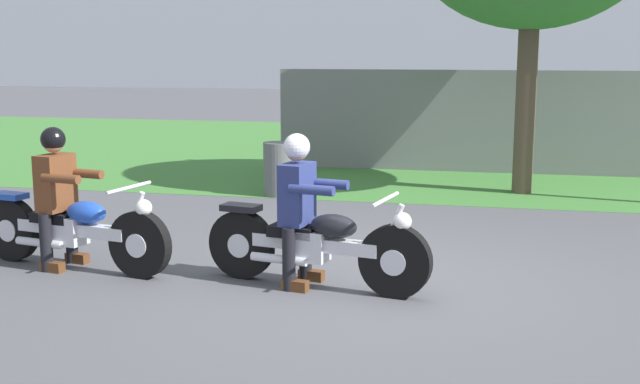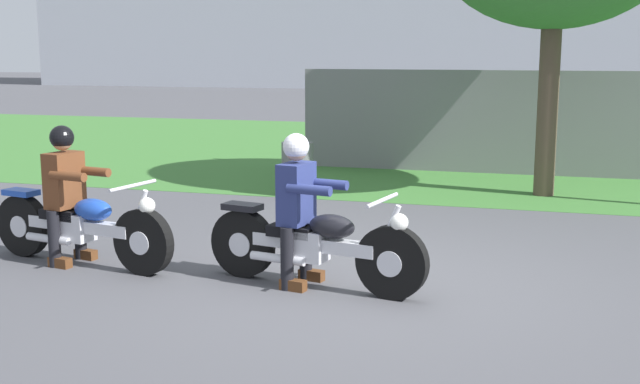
# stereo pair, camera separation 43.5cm
# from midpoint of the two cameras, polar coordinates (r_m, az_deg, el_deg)

# --- Properties ---
(ground) EXTENTS (120.00, 120.00, 0.00)m
(ground) POSITION_cam_midpoint_polar(r_m,az_deg,el_deg) (7.50, 1.52, -6.41)
(ground) COLOR #4C4C51
(grass_verge) EXTENTS (60.00, 12.00, 0.01)m
(grass_verge) POSITION_cam_midpoint_polar(r_m,az_deg,el_deg) (17.10, 7.85, 2.91)
(grass_verge) COLOR #3D7533
(grass_verge) RESTS_ON ground
(motorcycle_lead) EXTENTS (2.16, 0.73, 0.88)m
(motorcycle_lead) POSITION_cam_midpoint_polar(r_m,az_deg,el_deg) (7.20, -2.04, -3.85)
(motorcycle_lead) COLOR black
(motorcycle_lead) RESTS_ON ground
(rider_lead) EXTENTS (0.61, 0.53, 1.41)m
(rider_lead) POSITION_cam_midpoint_polar(r_m,az_deg,el_deg) (7.18, -3.26, -0.42)
(rider_lead) COLOR black
(rider_lead) RESTS_ON ground
(motorcycle_follow) EXTENTS (2.23, 0.74, 0.88)m
(motorcycle_follow) POSITION_cam_midpoint_polar(r_m,az_deg,el_deg) (8.24, -18.80, -2.60)
(motorcycle_follow) COLOR black
(motorcycle_follow) RESTS_ON ground
(rider_follow) EXTENTS (0.61, 0.53, 1.40)m
(rider_follow) POSITION_cam_midpoint_polar(r_m,az_deg,el_deg) (8.28, -19.82, 0.39)
(rider_follow) COLOR black
(rider_follow) RESTS_ON ground
(trash_can) EXTENTS (0.48, 0.48, 0.79)m
(trash_can) POSITION_cam_midpoint_polar(r_m,az_deg,el_deg) (11.79, -4.00, 1.66)
(trash_can) COLOR #595E5B
(trash_can) RESTS_ON ground
(fence_segment) EXTENTS (7.00, 0.06, 1.80)m
(fence_segment) POSITION_cam_midpoint_polar(r_m,az_deg,el_deg) (14.21, 10.07, 5.02)
(fence_segment) COLOR slate
(fence_segment) RESTS_ON ground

